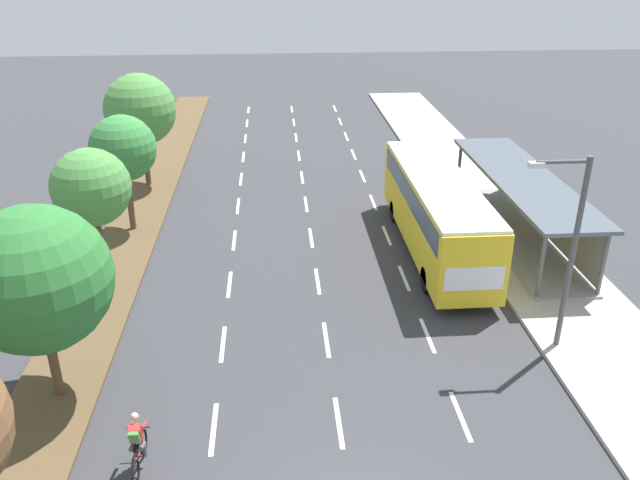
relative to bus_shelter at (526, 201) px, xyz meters
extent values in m
cube|color=brown|center=(-17.83, 4.50, -1.81)|extent=(2.60, 52.00, 0.12)
cube|color=#ADAAA3|center=(-0.28, 4.50, -1.79)|extent=(4.50, 52.00, 0.15)
cube|color=white|center=(-13.03, -11.63, -1.86)|extent=(0.14, 2.14, 0.01)
cube|color=white|center=(-13.03, -7.48, -1.86)|extent=(0.14, 2.14, 0.01)
cube|color=white|center=(-13.03, -3.33, -1.86)|extent=(0.14, 2.14, 0.01)
cube|color=white|center=(-13.03, 0.83, -1.86)|extent=(0.14, 2.14, 0.01)
cube|color=white|center=(-13.03, 4.98, -1.86)|extent=(0.14, 2.14, 0.01)
cube|color=white|center=(-13.03, 9.13, -1.86)|extent=(0.14, 2.14, 0.01)
cube|color=white|center=(-13.03, 13.28, -1.86)|extent=(0.14, 2.14, 0.01)
cube|color=white|center=(-13.03, 17.43, -1.86)|extent=(0.14, 2.14, 0.01)
cube|color=white|center=(-13.03, 21.58, -1.86)|extent=(0.14, 2.14, 0.01)
cube|color=white|center=(-13.03, 25.73, -1.86)|extent=(0.14, 2.14, 0.01)
cube|color=white|center=(-9.53, -11.63, -1.86)|extent=(0.14, 2.14, 0.01)
cube|color=white|center=(-9.53, -7.48, -1.86)|extent=(0.14, 2.14, 0.01)
cube|color=white|center=(-9.53, -3.33, -1.86)|extent=(0.14, 2.14, 0.01)
cube|color=white|center=(-9.53, 0.83, -1.86)|extent=(0.14, 2.14, 0.01)
cube|color=white|center=(-9.53, 4.98, -1.86)|extent=(0.14, 2.14, 0.01)
cube|color=white|center=(-9.53, 9.13, -1.86)|extent=(0.14, 2.14, 0.01)
cube|color=white|center=(-9.53, 13.28, -1.86)|extent=(0.14, 2.14, 0.01)
cube|color=white|center=(-9.53, 17.43, -1.86)|extent=(0.14, 2.14, 0.01)
cube|color=white|center=(-9.53, 21.58, -1.86)|extent=(0.14, 2.14, 0.01)
cube|color=white|center=(-9.53, 25.73, -1.86)|extent=(0.14, 2.14, 0.01)
cube|color=white|center=(-6.03, -11.63, -1.86)|extent=(0.14, 2.14, 0.01)
cube|color=white|center=(-6.03, -7.48, -1.86)|extent=(0.14, 2.14, 0.01)
cube|color=white|center=(-6.03, -3.33, -1.86)|extent=(0.14, 2.14, 0.01)
cube|color=white|center=(-6.03, 0.83, -1.86)|extent=(0.14, 2.14, 0.01)
cube|color=white|center=(-6.03, 4.98, -1.86)|extent=(0.14, 2.14, 0.01)
cube|color=white|center=(-6.03, 9.13, -1.86)|extent=(0.14, 2.14, 0.01)
cube|color=white|center=(-6.03, 13.28, -1.86)|extent=(0.14, 2.14, 0.01)
cube|color=white|center=(-6.03, 17.43, -1.86)|extent=(0.14, 2.14, 0.01)
cube|color=white|center=(-6.03, 21.58, -1.86)|extent=(0.14, 2.14, 0.01)
cube|color=white|center=(-6.03, 25.73, -1.86)|extent=(0.14, 2.14, 0.01)
cube|color=gray|center=(-0.28, 0.00, -1.67)|extent=(2.60, 11.59, 0.10)
cylinder|color=#56565B|center=(-1.46, -5.55, -0.32)|extent=(0.16, 0.16, 2.60)
cylinder|color=#56565B|center=(-1.46, 5.55, -0.32)|extent=(0.16, 0.16, 2.60)
cylinder|color=#56565B|center=(0.90, -5.55, -0.32)|extent=(0.16, 0.16, 2.60)
cylinder|color=#56565B|center=(0.90, 5.55, -0.32)|extent=(0.16, 0.16, 2.60)
cube|color=gray|center=(0.96, 0.00, -0.32)|extent=(0.10, 11.01, 2.34)
cube|color=#4C5660|center=(-0.28, 0.00, 1.06)|extent=(2.90, 11.99, 0.16)
cube|color=yellow|center=(-4.28, -0.95, -0.02)|extent=(2.50, 11.20, 2.80)
cube|color=#2D3D4C|center=(-4.28, -0.95, 0.83)|extent=(2.54, 10.30, 0.90)
cube|color=silver|center=(-4.28, -0.95, 1.44)|extent=(2.45, 10.98, 0.12)
cube|color=#2D3D4C|center=(-4.28, 4.67, 0.33)|extent=(2.25, 0.06, 1.54)
cube|color=white|center=(-4.28, -6.57, -0.22)|extent=(2.12, 0.04, 0.90)
cylinder|color=black|center=(-5.38, 2.52, -1.37)|extent=(0.30, 1.00, 1.00)
cylinder|color=black|center=(-3.18, 2.52, -1.37)|extent=(0.30, 1.00, 1.00)
cylinder|color=black|center=(-5.38, -4.42, -1.37)|extent=(0.30, 1.00, 1.00)
cylinder|color=black|center=(-3.18, -4.42, -1.37)|extent=(0.30, 1.00, 1.00)
torus|color=black|center=(-14.77, -12.44, -1.51)|extent=(0.06, 0.72, 0.72)
torus|color=black|center=(-14.77, -13.54, -1.51)|extent=(0.06, 0.72, 0.72)
cylinder|color=maroon|center=(-14.77, -12.99, -1.23)|extent=(0.05, 0.94, 0.05)
cylinder|color=maroon|center=(-14.77, -13.09, -1.41)|extent=(0.05, 0.57, 0.42)
cylinder|color=maroon|center=(-14.77, -13.19, -1.21)|extent=(0.04, 0.04, 0.40)
cube|color=black|center=(-14.77, -13.19, -1.01)|extent=(0.12, 0.24, 0.06)
cylinder|color=black|center=(-14.77, -12.49, -0.96)|extent=(0.46, 0.04, 0.04)
cube|color=red|center=(-14.77, -13.01, -0.68)|extent=(0.30, 0.36, 0.59)
cube|color=#4C893D|center=(-14.77, -13.17, -0.66)|extent=(0.26, 0.26, 0.42)
sphere|color=beige|center=(-14.77, -12.89, -0.26)|extent=(0.20, 0.20, 0.20)
cylinder|color=#4C4C56|center=(-14.89, -13.04, -1.08)|extent=(0.12, 0.42, 0.25)
cylinder|color=#4C4C56|center=(-14.89, -12.87, -1.34)|extent=(0.10, 0.17, 0.41)
cylinder|color=#4C4C56|center=(-14.65, -13.04, -1.08)|extent=(0.12, 0.42, 0.25)
cylinder|color=#4C4C56|center=(-14.65, -12.87, -1.34)|extent=(0.10, 0.17, 0.41)
cylinder|color=red|center=(-14.94, -12.79, -0.63)|extent=(0.09, 0.47, 0.28)
cylinder|color=red|center=(-14.60, -12.79, -0.63)|extent=(0.09, 0.47, 0.28)
cylinder|color=brown|center=(-17.69, -9.84, -0.61)|extent=(0.28, 0.28, 2.27)
sphere|color=#2D7533|center=(-17.69, -9.84, 2.09)|extent=(4.16, 4.16, 4.16)
cylinder|color=brown|center=(-17.63, -3.79, -0.14)|extent=(0.28, 0.28, 3.20)
sphere|color=#4C8E42|center=(-17.63, -3.79, 2.52)|extent=(2.82, 2.82, 2.82)
cylinder|color=brown|center=(-17.78, 2.26, -0.36)|extent=(0.28, 0.28, 2.77)
sphere|color=#38843D|center=(-17.78, 2.26, 2.14)|extent=(2.95, 2.95, 2.95)
cylinder|color=brown|center=(-18.07, 8.31, -0.36)|extent=(0.28, 0.28, 2.77)
sphere|color=#4C8E42|center=(-18.07, 8.31, 2.43)|extent=(3.76, 3.76, 3.76)
cylinder|color=#4C4C51|center=(-1.93, -8.52, 1.53)|extent=(0.18, 0.18, 6.50)
cylinder|color=#4C4C51|center=(-2.73, -8.52, 4.63)|extent=(1.60, 0.12, 0.12)
cube|color=silver|center=(-3.53, -8.52, 4.56)|extent=(0.44, 0.24, 0.16)
camera|label=1|loc=(-11.12, -25.73, 10.43)|focal=35.95mm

